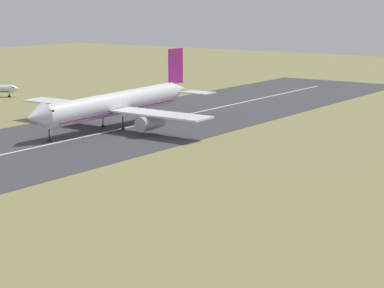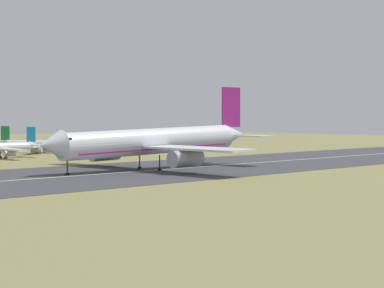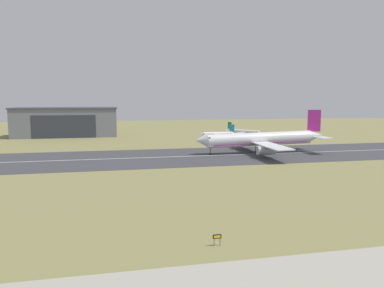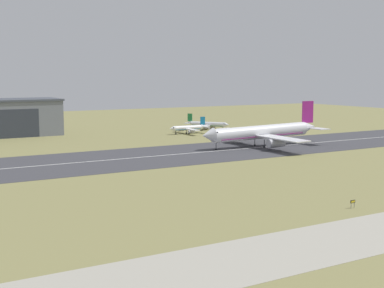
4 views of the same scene
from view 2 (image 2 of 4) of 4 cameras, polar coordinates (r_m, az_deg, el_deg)
name	(u,v)px [view 2 (image 2 of 4)]	position (r m, az deg, el deg)	size (l,w,h in m)	color
ground_plane	(90,249)	(63.23, -7.76, -7.96)	(607.88, 607.88, 0.00)	olive
airplane_landing	(152,142)	(149.88, -3.05, 0.13)	(53.16, 52.99, 17.03)	white
airplane_parked_west	(39,145)	(216.24, -11.61, -0.05)	(20.41, 21.80, 7.65)	silver
airplane_parked_east	(3,148)	(192.81, -14.19, -0.27)	(19.48, 21.58, 7.77)	white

